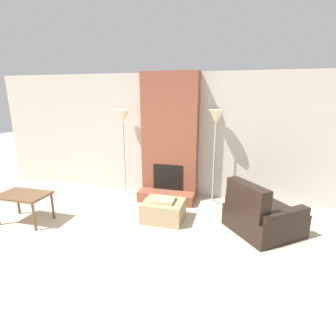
# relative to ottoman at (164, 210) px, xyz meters

# --- Properties ---
(ground_plane) EXTENTS (24.00, 24.00, 0.00)m
(ground_plane) POSITION_rel_ottoman_xyz_m (-0.18, -1.86, -0.18)
(ground_plane) COLOR beige
(wall_back) EXTENTS (8.37, 0.06, 2.60)m
(wall_back) POSITION_rel_ottoman_xyz_m (-0.18, 1.34, 1.12)
(wall_back) COLOR #BCB7AD
(wall_back) RESTS_ON ground_plane
(fireplace) EXTENTS (1.16, 0.69, 2.60)m
(fireplace) POSITION_rel_ottoman_xyz_m (-0.18, 1.11, 1.02)
(fireplace) COLOR brown
(fireplace) RESTS_ON ground_plane
(ottoman) EXTENTS (0.70, 0.59, 0.40)m
(ottoman) POSITION_rel_ottoman_xyz_m (0.00, 0.00, 0.00)
(ottoman) COLOR #998460
(ottoman) RESTS_ON ground_plane
(armchair) EXTENTS (1.35, 1.35, 0.86)m
(armchair) POSITION_rel_ottoman_xyz_m (1.62, 0.01, 0.07)
(armchair) COLOR black
(armchair) RESTS_ON ground_plane
(side_table) EXTENTS (0.83, 0.53, 0.52)m
(side_table) POSITION_rel_ottoman_xyz_m (-2.30, -0.70, 0.27)
(side_table) COLOR brown
(side_table) RESTS_ON ground_plane
(floor_lamp_left) EXTENTS (0.30, 0.30, 1.86)m
(floor_lamp_left) POSITION_rel_ottoman_xyz_m (-1.19, 1.03, 1.41)
(floor_lamp_left) COLOR #ADADB2
(floor_lamp_left) RESTS_ON ground_plane
(floor_lamp_right) EXTENTS (0.30, 0.30, 1.89)m
(floor_lamp_right) POSITION_rel_ottoman_xyz_m (0.75, 1.03, 1.44)
(floor_lamp_right) COLOR #ADADB2
(floor_lamp_right) RESTS_ON ground_plane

